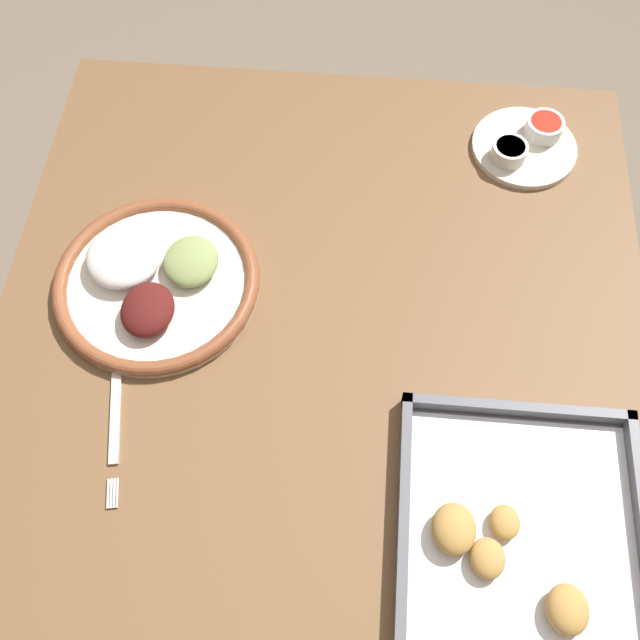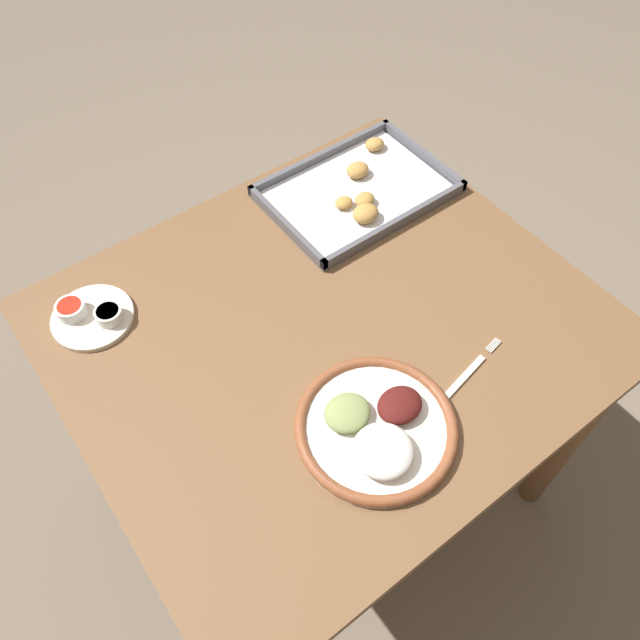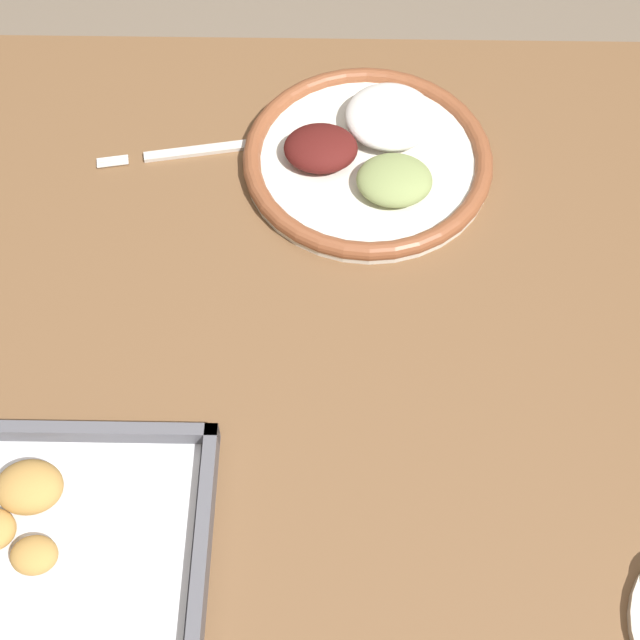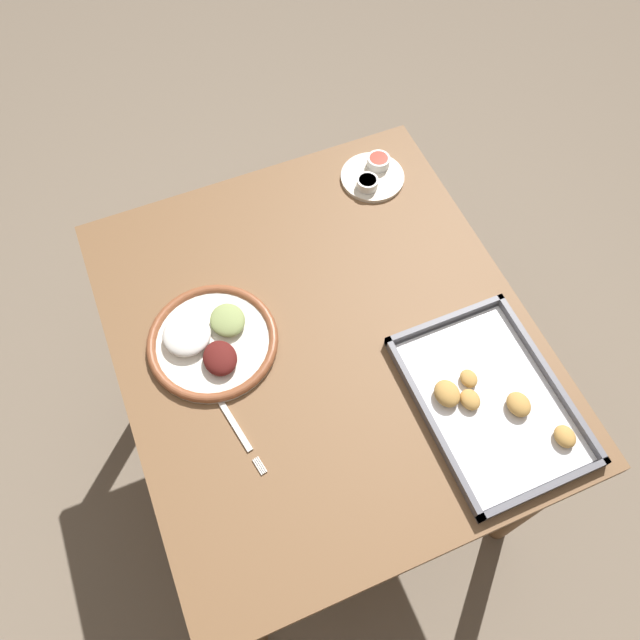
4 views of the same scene
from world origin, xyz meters
The scene contains 6 objects.
ground_plane centered at (0.00, 0.00, 0.00)m, with size 8.00×8.00×0.00m, color #7A6B59.
dining_table centered at (0.00, 0.00, 0.64)m, with size 0.98×0.86×0.77m.
dinner_plate centered at (-0.07, -0.23, 0.78)m, with size 0.28×0.28×0.05m.
fork centered at (0.11, -0.24, 0.77)m, with size 0.22×0.05×0.00m.
saucer_plate centered at (-0.36, 0.28, 0.78)m, with size 0.16×0.16×0.04m.
baking_tray centered at (0.27, 0.25, 0.78)m, with size 0.40×0.28×0.04m.
Camera 2 is at (-0.43, -0.54, 1.73)m, focal length 35.00 mm.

